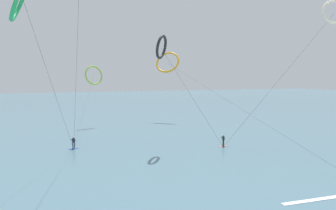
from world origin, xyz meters
TOP-DOWN VIEW (x-y plane):
  - sea_water at (0.00, 106.53)m, footprint 400.00×200.00m
  - surfer_coral at (11.36, 28.45)m, footprint 1.40×0.71m
  - surfer_cobalt at (-8.66, 34.92)m, footprint 1.40×0.71m
  - kite_ivory at (22.64, 20.54)m, footprint 12.99×9.13m
  - kite_amber at (14.68, 57.93)m, footprint 6.34×52.71m
  - kite_lime at (-2.52, 55.48)m, footprint 8.18×21.78m
  - kite_charcoal at (2.92, 31.09)m, footprint 9.96×4.30m

SIDE VIEW (x-z plane):
  - sea_water at x=0.00m, z-range 0.00..0.08m
  - surfer_coral at x=11.36m, z-range -0.03..1.67m
  - surfer_cobalt at x=-8.66m, z-range -0.03..1.67m
  - kite_lime at x=-2.52m, z-range 4.17..16.51m
  - kite_amber at x=14.68m, z-range 5.42..21.36m
  - kite_charcoal at x=2.92m, z-range 6.18..21.95m
  - kite_ivory at x=22.64m, z-range 8.31..28.25m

